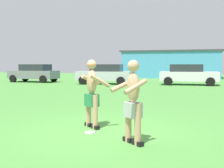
% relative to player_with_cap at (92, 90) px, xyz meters
% --- Properties ---
extents(ground_plane, '(80.00, 80.00, 0.00)m').
position_rel_player_with_cap_xyz_m(ground_plane, '(0.30, -0.20, -0.94)').
color(ground_plane, '#4C8E3D').
extents(player_with_cap, '(0.74, 0.80, 1.71)m').
position_rel_player_with_cap_xyz_m(player_with_cap, '(0.00, 0.00, 0.00)').
color(player_with_cap, black).
rests_on(player_with_cap, ground_plane).
extents(player_in_gray, '(0.74, 0.78, 1.67)m').
position_rel_player_with_cap_xyz_m(player_in_gray, '(1.30, -1.11, -0.07)').
color(player_in_gray, black).
rests_on(player_in_gray, ground_plane).
extents(frisbee, '(0.24, 0.24, 0.03)m').
position_rel_player_with_cap_xyz_m(frisbee, '(0.16, -0.54, -0.93)').
color(frisbee, white).
rests_on(frisbee, ground_plane).
extents(car_gray_near_post, '(4.32, 2.06, 1.58)m').
position_rel_player_with_cap_xyz_m(car_gray_near_post, '(-11.57, 15.60, -0.11)').
color(car_gray_near_post, slate).
rests_on(car_gray_near_post, ground_plane).
extents(car_white_mid_lot, '(4.36, 2.15, 1.58)m').
position_rel_player_with_cap_xyz_m(car_white_mid_lot, '(1.70, 15.96, -0.11)').
color(car_white_mid_lot, white).
rests_on(car_white_mid_lot, ground_plane).
extents(car_silver_far_end, '(4.44, 2.33, 1.58)m').
position_rel_player_with_cap_xyz_m(car_silver_far_end, '(-4.71, 14.97, -0.11)').
color(car_silver_far_end, silver).
rests_on(car_silver_far_end, ground_plane).
extents(outbuilding_behind_lot, '(11.37, 6.19, 3.17)m').
position_rel_player_with_cap_xyz_m(outbuilding_behind_lot, '(-0.74, 28.32, 0.65)').
color(outbuilding_behind_lot, '#4C9ED1').
rests_on(outbuilding_behind_lot, ground_plane).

